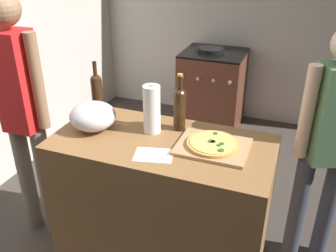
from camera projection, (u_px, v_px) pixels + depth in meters
ground_plane at (197, 182)px, 3.41m from camera, size 3.87×3.64×0.02m
kitchen_wall_rear at (242, 7)px, 4.11m from camera, size 3.87×0.10×2.60m
kitchen_wall_left at (21, 23)px, 3.33m from camera, size 0.10×3.64×2.60m
counter at (163, 204)px, 2.39m from camera, size 1.30×0.65×0.94m
cutting_board at (213, 147)px, 2.10m from camera, size 0.40×0.32×0.02m
pizza at (213, 144)px, 2.09m from camera, size 0.30×0.30×0.03m
mixing_bowl at (93, 116)px, 2.27m from camera, size 0.28×0.28×0.17m
paper_towel_roll at (152, 109)px, 2.22m from camera, size 0.10×0.10×0.30m
wine_bottle_amber at (180, 107)px, 2.24m from camera, size 0.07×0.07×0.36m
wine_bottle_clear at (97, 91)px, 2.48m from camera, size 0.07×0.07×0.35m
recipe_sheet at (154, 155)px, 2.04m from camera, size 0.24×0.20×0.00m
stove at (212, 89)px, 4.23m from camera, size 0.68×0.63×0.92m
person_in_stripes at (22, 108)px, 2.41m from camera, size 0.38×0.21×1.74m
person_in_red at (328, 141)px, 2.21m from camera, size 0.37×0.27×1.60m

